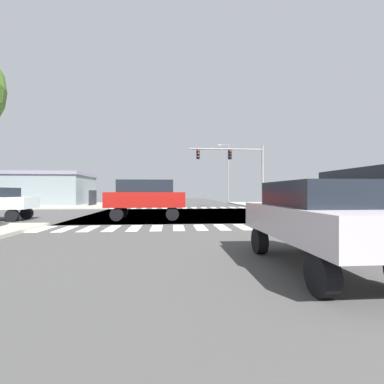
{
  "coord_description": "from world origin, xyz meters",
  "views": [
    {
      "loc": [
        -1.09,
        -19.33,
        1.66
      ],
      "look_at": [
        1.31,
        10.84,
        1.61
      ],
      "focal_mm": 24.57,
      "sensor_mm": 36.0,
      "label": 1
    }
  ],
  "objects_px": {
    "suv_crossing_2": "(146,196)",
    "sedan_inner_3": "(315,217)",
    "suv_trailing_3": "(376,200)",
    "bank_building": "(37,189)",
    "street_lamp": "(227,168)",
    "suv_outer_4": "(167,193)",
    "traffic_signal_mast": "(234,161)"
  },
  "relations": [
    {
      "from": "street_lamp",
      "to": "suv_trailing_3",
      "type": "bearing_deg",
      "value": -94.35
    },
    {
      "from": "sedan_inner_3",
      "to": "suv_trailing_3",
      "type": "bearing_deg",
      "value": 32.87
    },
    {
      "from": "suv_crossing_2",
      "to": "suv_outer_4",
      "type": "xyz_separation_m",
      "value": [
        0.58,
        39.77,
        0.0
      ]
    },
    {
      "from": "bank_building",
      "to": "suv_crossing_2",
      "type": "relative_size",
      "value": 2.97
    },
    {
      "from": "street_lamp",
      "to": "suv_outer_4",
      "type": "relative_size",
      "value": 1.94
    },
    {
      "from": "traffic_signal_mast",
      "to": "bank_building",
      "type": "height_order",
      "value": "traffic_signal_mast"
    },
    {
      "from": "suv_crossing_2",
      "to": "suv_outer_4",
      "type": "height_order",
      "value": "same"
    },
    {
      "from": "street_lamp",
      "to": "sedan_inner_3",
      "type": "bearing_deg",
      "value": -99.03
    },
    {
      "from": "suv_outer_4",
      "to": "sedan_inner_3",
      "type": "relative_size",
      "value": 1.07
    },
    {
      "from": "suv_crossing_2",
      "to": "suv_trailing_3",
      "type": "height_order",
      "value": "same"
    },
    {
      "from": "bank_building",
      "to": "suv_crossing_2",
      "type": "height_order",
      "value": "bank_building"
    },
    {
      "from": "suv_crossing_2",
      "to": "sedan_inner_3",
      "type": "bearing_deg",
      "value": -156.23
    },
    {
      "from": "suv_crossing_2",
      "to": "suv_trailing_3",
      "type": "relative_size",
      "value": 1.0
    },
    {
      "from": "traffic_signal_mast",
      "to": "suv_outer_4",
      "type": "bearing_deg",
      "value": 104.5
    },
    {
      "from": "traffic_signal_mast",
      "to": "suv_trailing_3",
      "type": "bearing_deg",
      "value": -91.27
    },
    {
      "from": "suv_crossing_2",
      "to": "suv_trailing_3",
      "type": "xyz_separation_m",
      "value": [
        7.58,
        -8.47,
        0.0
      ]
    },
    {
      "from": "suv_outer_4",
      "to": "suv_trailing_3",
      "type": "bearing_deg",
      "value": 98.26
    },
    {
      "from": "traffic_signal_mast",
      "to": "street_lamp",
      "type": "relative_size",
      "value": 0.88
    },
    {
      "from": "traffic_signal_mast",
      "to": "street_lamp",
      "type": "xyz_separation_m",
      "value": [
        2.04,
        13.01,
        0.44
      ]
    },
    {
      "from": "bank_building",
      "to": "street_lamp",
      "type": "bearing_deg",
      "value": 14.69
    },
    {
      "from": "street_lamp",
      "to": "sedan_inner_3",
      "type": "distance_m",
      "value": 35.14
    },
    {
      "from": "suv_trailing_3",
      "to": "suv_outer_4",
      "type": "xyz_separation_m",
      "value": [
        -7.0,
        48.24,
        0.0
      ]
    },
    {
      "from": "suv_trailing_3",
      "to": "sedan_inner_3",
      "type": "height_order",
      "value": "suv_trailing_3"
    },
    {
      "from": "suv_trailing_3",
      "to": "suv_crossing_2",
      "type": "bearing_deg",
      "value": 131.84
    },
    {
      "from": "suv_crossing_2",
      "to": "suv_outer_4",
      "type": "distance_m",
      "value": 39.78
    },
    {
      "from": "suv_trailing_3",
      "to": "suv_outer_4",
      "type": "distance_m",
      "value": 48.75
    },
    {
      "from": "bank_building",
      "to": "sedan_inner_3",
      "type": "distance_m",
      "value": 34.02
    },
    {
      "from": "suv_crossing_2",
      "to": "street_lamp",
      "type": "bearing_deg",
      "value": -22.69
    },
    {
      "from": "suv_crossing_2",
      "to": "sedan_inner_3",
      "type": "height_order",
      "value": "suv_crossing_2"
    },
    {
      "from": "traffic_signal_mast",
      "to": "suv_crossing_2",
      "type": "xyz_separation_m",
      "value": [
        -8.02,
        -11.05,
        -3.43
      ]
    },
    {
      "from": "suv_trailing_3",
      "to": "bank_building",
      "type": "bearing_deg",
      "value": 130.71
    },
    {
      "from": "traffic_signal_mast",
      "to": "street_lamp",
      "type": "distance_m",
      "value": 13.18
    }
  ]
}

